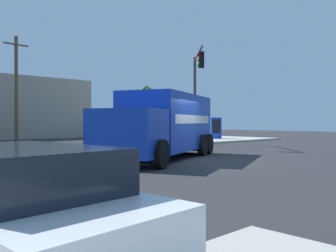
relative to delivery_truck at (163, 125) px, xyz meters
name	(u,v)px	position (x,y,z in m)	size (l,w,h in m)	color
ground_plane	(202,161)	(0.63, -1.69, -1.47)	(100.00, 100.00, 0.00)	#2B2B2D
sidewalk_corner_far	(188,139)	(13.69, 11.37, -1.40)	(11.94, 11.94, 0.14)	#B2ADA0
delivery_truck	(163,125)	(0.00, 0.00, 0.00)	(8.16, 5.67, 2.82)	#1438AD
traffic_light_primary	(197,83)	(7.58, 4.80, 2.72)	(3.53, 3.77, 6.09)	#38383D
sedan_white	(11,205)	(-9.23, -7.37, -0.84)	(2.29, 4.42, 1.31)	white
vending_machine_red	(216,128)	(14.51, 8.72, -0.41)	(1.16, 1.17, 1.85)	#0F38B2
palm_tree_far	(146,102)	(12.60, 15.99, 2.10)	(3.15, 2.57, 5.06)	#7A6647
utility_pole	(16,87)	(1.45, 19.93, 3.12)	(2.20, 0.34, 8.91)	brown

